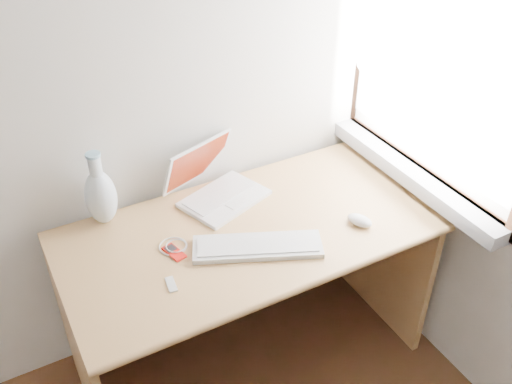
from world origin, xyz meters
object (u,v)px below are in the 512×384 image
desk (238,258)px  laptop (219,184)px  external_keyboard (258,246)px  vase (101,195)px

desk → laptop: (0.00, 0.16, 0.26)m
laptop → external_keyboard: (-0.03, -0.36, -0.04)m
vase → laptop: bearing=-6.5°
vase → external_keyboard: bearing=-44.0°
laptop → external_keyboard: size_ratio=0.80×
desk → external_keyboard: size_ratio=2.92×
desk → laptop: size_ratio=3.67×
desk → vase: (-0.45, 0.21, 0.33)m
external_keyboard → desk: bearing=108.2°
external_keyboard → vase: bearing=160.3°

